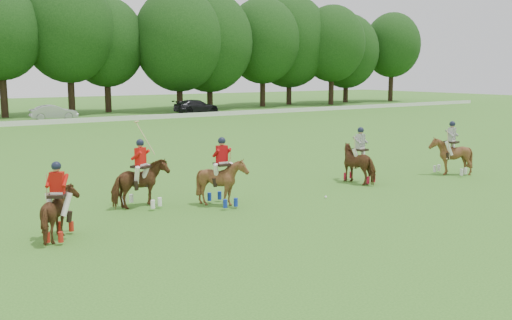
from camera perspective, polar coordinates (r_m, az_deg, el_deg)
ground at (r=17.24m, az=6.49°, el=-6.55°), size 180.00×180.00×0.00m
tree_line at (r=61.78m, az=-24.00°, el=11.55°), size 117.98×14.32×14.75m
boundary_rail at (r=51.95m, az=-21.78°, el=3.47°), size 120.00×0.10×0.44m
car_mid at (r=57.02m, az=-19.59°, el=4.50°), size 4.34×1.76×1.40m
car_right at (r=62.49m, az=-5.99°, el=5.35°), size 5.15×2.23×1.48m
polo_red_a at (r=16.49m, az=-19.13°, el=-4.95°), size 1.53×1.85×2.16m
polo_red_b at (r=19.55m, az=-11.40°, el=-2.30°), size 2.08×2.00×2.87m
polo_red_c at (r=19.46m, az=-3.41°, el=-2.13°), size 1.44×1.59×2.36m
polo_stripe_a at (r=23.84m, az=10.34°, el=-0.28°), size 1.21×1.99×2.30m
polo_stripe_b at (r=26.65m, az=18.89°, el=0.43°), size 1.68×1.81×2.39m
polo_ball at (r=20.89m, az=6.99°, el=-3.69°), size 0.09×0.09×0.09m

